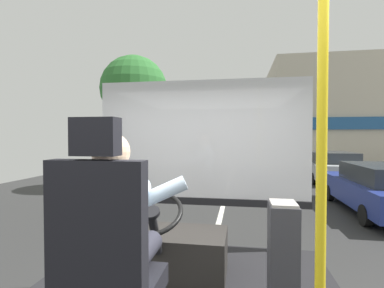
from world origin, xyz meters
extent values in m
cube|color=#2B2B2B|center=(0.00, 8.80, -0.03)|extent=(18.00, 44.00, 0.05)
cube|color=silver|center=(0.00, 8.80, 0.00)|extent=(0.12, 39.60, 0.00)
cube|color=black|center=(-0.21, -0.50, 1.46)|extent=(0.48, 0.10, 0.66)
cube|color=black|center=(-0.21, -0.50, 1.90)|extent=(0.22, 0.10, 0.18)
cylinder|color=#282833|center=(-0.12, -0.17, 1.20)|extent=(0.14, 0.49, 0.14)
cylinder|color=#282833|center=(-0.30, -0.17, 1.20)|extent=(0.14, 0.49, 0.14)
cylinder|color=silver|center=(-0.21, -0.34, 1.43)|extent=(0.34, 0.34, 0.60)
cube|color=#70934C|center=(-0.21, -0.17, 1.50)|extent=(0.06, 0.01, 0.37)
sphere|color=beige|center=(-0.21, -0.34, 1.82)|extent=(0.20, 0.20, 0.20)
cylinder|color=silver|center=(-0.11, -0.11, 1.52)|extent=(0.53, 0.21, 0.29)
cylinder|color=silver|center=(-0.32, -0.11, 1.52)|extent=(0.53, 0.21, 0.29)
cube|color=#282623|center=(-0.21, 0.81, 0.82)|extent=(1.10, 0.56, 0.40)
cylinder|color=black|center=(-0.21, 0.43, 1.13)|extent=(0.07, 0.26, 0.41)
torus|color=black|center=(-0.21, 0.34, 1.32)|extent=(0.50, 0.46, 0.26)
cylinder|color=black|center=(-0.21, 0.34, 1.32)|extent=(0.14, 0.14, 0.09)
cylinder|color=yellow|center=(0.80, -0.46, 1.74)|extent=(0.04, 0.04, 2.24)
cube|color=#333338|center=(0.78, 0.46, 1.00)|extent=(0.21, 0.26, 0.77)
cube|color=#9E9993|center=(0.78, 0.46, 1.40)|extent=(0.19, 0.24, 0.02)
cube|color=silver|center=(0.00, 1.62, 1.87)|extent=(2.50, 0.01, 1.40)
cube|color=black|center=(0.00, 1.62, 1.13)|extent=(2.50, 0.08, 0.08)
cylinder|color=#4C3828|center=(-3.41, 8.33, 1.42)|extent=(0.25, 0.25, 2.84)
sphere|color=#2C6B2D|center=(-3.41, 8.33, 3.63)|extent=(2.44, 2.44, 2.44)
cube|color=#BCB29E|center=(6.92, 16.21, 3.02)|extent=(9.33, 5.85, 6.04)
cube|color=#235184|center=(6.92, 13.22, 2.53)|extent=(8.96, 0.12, 0.60)
cylinder|color=black|center=(3.07, 7.22, 0.23)|extent=(0.14, 0.46, 0.46)
cylinder|color=black|center=(3.07, 4.77, 0.23)|extent=(0.14, 0.46, 0.46)
cube|color=silver|center=(4.24, 11.27, 0.52)|extent=(1.95, 3.86, 0.57)
cube|color=#282D33|center=(4.24, 11.04, 1.02)|extent=(1.60, 2.12, 0.44)
cylinder|color=black|center=(5.17, 12.46, 0.23)|extent=(0.14, 0.47, 0.47)
cylinder|color=black|center=(3.32, 12.46, 0.23)|extent=(0.14, 0.47, 0.47)
cylinder|color=black|center=(5.17, 10.07, 0.23)|extent=(0.14, 0.47, 0.47)
cylinder|color=black|center=(3.32, 10.07, 0.23)|extent=(0.14, 0.47, 0.47)
cube|color=#474C51|center=(3.91, 15.97, 0.57)|extent=(1.93, 3.94, 0.62)
cube|color=#282D33|center=(3.91, 15.74, 1.12)|extent=(1.58, 2.17, 0.48)
cylinder|color=black|center=(4.82, 17.19, 0.26)|extent=(0.14, 0.51, 0.51)
cylinder|color=black|center=(2.99, 17.19, 0.26)|extent=(0.14, 0.51, 0.51)
cylinder|color=black|center=(4.82, 14.75, 0.26)|extent=(0.14, 0.51, 0.51)
cylinder|color=black|center=(2.99, 14.75, 0.26)|extent=(0.14, 0.51, 0.51)
camera|label=1|loc=(0.46, -1.75, 1.90)|focal=26.84mm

